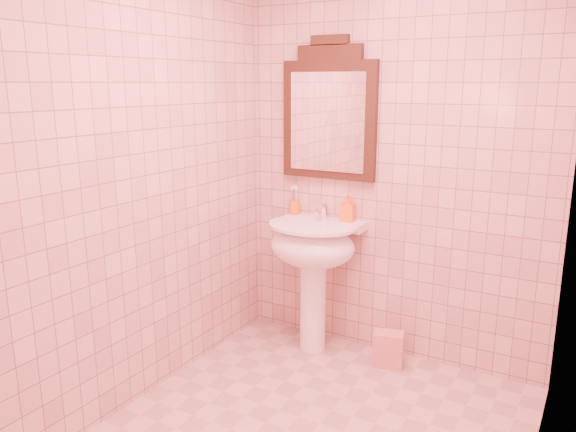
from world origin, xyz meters
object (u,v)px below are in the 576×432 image
Objects in this scene: mirror at (329,114)px; towel at (388,349)px; toothbrush_cup at (294,207)px; pedestal_sink at (313,254)px; soap_dispenser at (348,208)px.

mirror is 4.04× the size of towel.
toothbrush_cup is at bearing -175.55° from mirror.
pedestal_sink reaches higher than towel.
mirror reaches higher than towel.
toothbrush_cup reaches higher than towel.
mirror is at bearing 4.45° from toothbrush_cup.
soap_dispenser is (0.16, -0.03, -0.59)m from mirror.
toothbrush_cup reaches higher than pedestal_sink.
mirror is (0.00, 0.20, 0.88)m from pedestal_sink.
pedestal_sink is 4.83× the size of soap_dispenser.
toothbrush_cup is at bearing 169.09° from soap_dispenser.
towel is at bearing -17.81° from mirror.
toothbrush_cup is (-0.24, -0.02, -0.63)m from mirror.
soap_dispenser is (0.16, 0.17, 0.29)m from pedestal_sink.
mirror is at bearing 159.66° from soap_dispenser.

